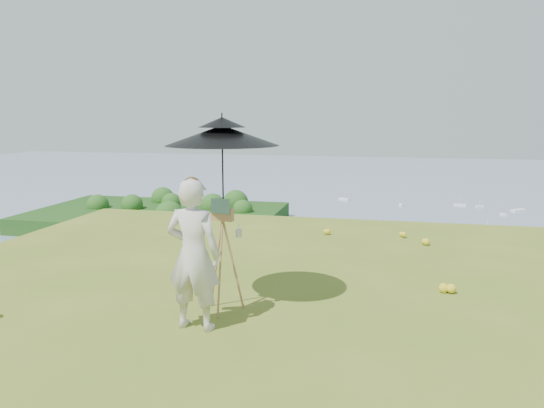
# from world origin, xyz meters

# --- Properties ---
(ground) EXTENTS (14.00, 14.00, 0.00)m
(ground) POSITION_xyz_m (0.00, 0.00, 0.00)
(ground) COLOR #587020
(ground) RESTS_ON ground
(shoreline_tier) EXTENTS (170.00, 28.00, 8.00)m
(shoreline_tier) POSITION_xyz_m (0.00, 75.00, -36.00)
(shoreline_tier) COLOR #666151
(shoreline_tier) RESTS_ON bay_water
(bay_water) EXTENTS (700.00, 700.00, 0.00)m
(bay_water) POSITION_xyz_m (0.00, 240.00, -34.00)
(bay_water) COLOR #7689A8
(bay_water) RESTS_ON ground
(peninsula) EXTENTS (90.00, 60.00, 12.00)m
(peninsula) POSITION_xyz_m (-75.00, 155.00, -29.00)
(peninsula) COLOR #123C10
(peninsula) RESTS_ON bay_water
(slope_trees) EXTENTS (110.00, 50.00, 6.00)m
(slope_trees) POSITION_xyz_m (0.00, 35.00, -15.00)
(slope_trees) COLOR #245018
(slope_trees) RESTS_ON forest_slope
(harbor_town) EXTENTS (110.00, 22.00, 5.00)m
(harbor_town) POSITION_xyz_m (0.00, 75.00, -29.50)
(harbor_town) COLOR beige
(harbor_town) RESTS_ON shoreline_tier
(moored_boats) EXTENTS (140.00, 140.00, 0.70)m
(moored_boats) POSITION_xyz_m (-12.50, 161.00, -33.65)
(moored_boats) COLOR white
(moored_boats) RESTS_ON bay_water
(wildflowers) EXTENTS (10.00, 10.50, 0.12)m
(wildflowers) POSITION_xyz_m (0.00, 0.25, 0.06)
(wildflowers) COLOR yellow
(wildflowers) RESTS_ON ground
(painter) EXTENTS (0.67, 0.47, 1.76)m
(painter) POSITION_xyz_m (-1.82, 0.07, 0.88)
(painter) COLOR beige
(painter) RESTS_ON ground
(field_easel) EXTENTS (0.60, 0.60, 1.44)m
(field_easel) POSITION_xyz_m (-1.66, 0.66, 0.72)
(field_easel) COLOR olive
(field_easel) RESTS_ON ground
(sun_umbrella) EXTENTS (1.45, 1.45, 1.28)m
(sun_umbrella) POSITION_xyz_m (-1.66, 0.69, 1.83)
(sun_umbrella) COLOR black
(sun_umbrella) RESTS_ON field_easel
(painter_cap) EXTENTS (0.22, 0.26, 0.10)m
(painter_cap) POSITION_xyz_m (-1.82, 0.07, 1.71)
(painter_cap) COLOR #E27C7C
(painter_cap) RESTS_ON painter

